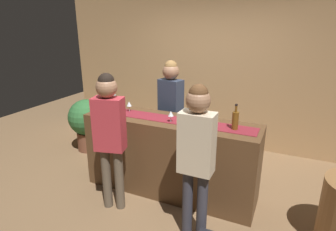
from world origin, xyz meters
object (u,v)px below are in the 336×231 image
object	(u,v)px
wine_glass_far_end	(171,114)
customer_sipping	(197,149)
wine_glass_near_customer	(129,104)
customer_browsing	(109,129)
wine_bottle_amber	(235,120)
wine_glass_mid_counter	(190,114)
potted_plant_tall	(87,121)
bartender	(171,104)
wine_bottle_clear	(114,101)

from	to	relation	value
wine_glass_far_end	customer_sipping	bearing A→B (deg)	-47.84
wine_glass_near_customer	customer_browsing	bearing A→B (deg)	-76.52
wine_glass_near_customer	customer_browsing	distance (m)	0.71
wine_bottle_amber	wine_glass_mid_counter	xyz separation A→B (m)	(-0.55, 0.01, -0.01)
wine_glass_mid_counter	customer_sipping	size ratio (longest dim) A/B	0.09
wine_glass_near_customer	potted_plant_tall	xyz separation A→B (m)	(-1.23, 0.52, -0.60)
wine_bottle_amber	wine_glass_near_customer	world-z (taller)	wine_bottle_amber
wine_glass_far_end	potted_plant_tall	size ratio (longest dim) A/B	0.16
potted_plant_tall	wine_bottle_amber	bearing A→B (deg)	-12.69
wine_bottle_amber	wine_glass_mid_counter	world-z (taller)	wine_bottle_amber
bartender	potted_plant_tall	world-z (taller)	bartender
customer_browsing	wine_glass_far_end	bearing A→B (deg)	30.67
wine_glass_far_end	customer_sipping	size ratio (longest dim) A/B	0.09
wine_bottle_amber	wine_bottle_clear	bearing A→B (deg)	177.08
wine_bottle_amber	bartender	world-z (taller)	bartender
wine_bottle_amber	customer_browsing	world-z (taller)	customer_browsing
wine_glass_near_customer	customer_browsing	size ratio (longest dim) A/B	0.09
wine_bottle_clear	wine_glass_far_end	bearing A→B (deg)	-9.66
wine_bottle_clear	wine_glass_far_end	world-z (taller)	wine_bottle_clear
customer_sipping	customer_browsing	distance (m)	1.07
wine_bottle_amber	wine_glass_mid_counter	size ratio (longest dim) A/B	2.10
wine_glass_far_end	customer_browsing	world-z (taller)	customer_browsing
wine_bottle_amber	wine_glass_far_end	world-z (taller)	wine_bottle_amber
wine_bottle_clear	customer_sipping	world-z (taller)	customer_sipping
wine_glass_far_end	bartender	size ratio (longest dim) A/B	0.09
wine_bottle_clear	bartender	world-z (taller)	bartender
wine_bottle_clear	customer_browsing	world-z (taller)	customer_browsing
wine_glass_near_customer	wine_glass_mid_counter	world-z (taller)	same
wine_glass_near_customer	customer_browsing	xyz separation A→B (m)	(0.16, -0.69, -0.10)
wine_bottle_clear	bartender	size ratio (longest dim) A/B	0.18
wine_bottle_amber	customer_browsing	bearing A→B (deg)	-155.03
wine_bottle_clear	wine_glass_mid_counter	xyz separation A→B (m)	(1.17, -0.07, -0.01)
wine_glass_near_customer	customer_sipping	size ratio (longest dim) A/B	0.09
wine_glass_mid_counter	bartender	distance (m)	0.78
wine_glass_near_customer	wine_glass_mid_counter	bearing A→B (deg)	-4.31
wine_bottle_amber	wine_glass_far_end	bearing A→B (deg)	-174.43
customer_browsing	wine_glass_mid_counter	bearing A→B (deg)	25.51
wine_glass_far_end	customer_sipping	world-z (taller)	customer_sipping
customer_browsing	potted_plant_tall	bearing A→B (deg)	124.85
bartender	customer_sipping	xyz separation A→B (m)	(0.84, -1.26, -0.02)
wine_bottle_amber	wine_glass_mid_counter	bearing A→B (deg)	178.53
wine_bottle_clear	wine_glass_near_customer	size ratio (longest dim) A/B	2.10
wine_glass_far_end	potted_plant_tall	world-z (taller)	wine_glass_far_end
customer_sipping	bartender	bearing A→B (deg)	123.60
wine_bottle_amber	customer_sipping	size ratio (longest dim) A/B	0.18
wine_glass_near_customer	potted_plant_tall	size ratio (longest dim) A/B	0.16
wine_glass_mid_counter	wine_glass_near_customer	bearing A→B (deg)	175.69
wine_glass_mid_counter	bartender	xyz separation A→B (m)	(-0.51, 0.58, -0.09)
wine_bottle_clear	wine_bottle_amber	size ratio (longest dim) A/B	1.00
wine_bottle_clear	customer_browsing	xyz separation A→B (m)	(0.42, -0.69, -0.10)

